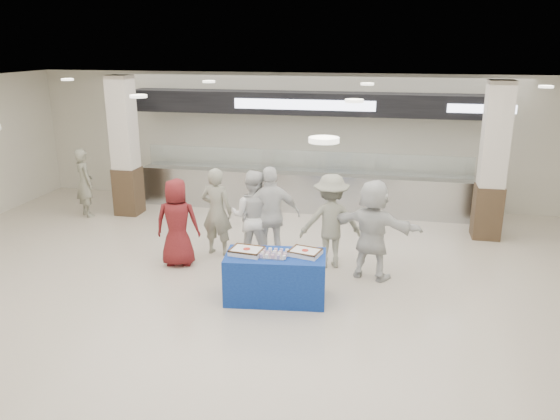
% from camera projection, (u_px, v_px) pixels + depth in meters
% --- Properties ---
extents(ground, '(14.00, 14.00, 0.00)m').
position_uv_depth(ground, '(246.00, 311.00, 8.25)').
color(ground, beige).
rests_on(ground, ground).
extents(serving_line, '(8.70, 0.85, 2.80)m').
position_uv_depth(serving_line, '(305.00, 162.00, 12.95)').
color(serving_line, '#B4B7BB').
rests_on(serving_line, ground).
extents(column_left, '(0.55, 0.55, 3.20)m').
position_uv_depth(column_left, '(125.00, 150.00, 12.51)').
color(column_left, '#3A2A1A').
rests_on(column_left, ground).
extents(column_right, '(0.55, 0.55, 3.20)m').
position_uv_depth(column_right, '(493.00, 165.00, 10.94)').
color(column_right, '#3A2A1A').
rests_on(column_right, ground).
extents(display_table, '(1.63, 0.96, 0.75)m').
position_uv_depth(display_table, '(276.00, 277.00, 8.53)').
color(display_table, '#163B97').
rests_on(display_table, ground).
extents(sheet_cake_left, '(0.53, 0.43, 0.10)m').
position_uv_depth(sheet_cake_left, '(247.00, 251.00, 8.45)').
color(sheet_cake_left, white).
rests_on(sheet_cake_left, display_table).
extents(sheet_cake_right, '(0.53, 0.45, 0.10)m').
position_uv_depth(sheet_cake_right, '(305.00, 252.00, 8.40)').
color(sheet_cake_right, white).
rests_on(sheet_cake_right, display_table).
extents(cupcake_tray, '(0.45, 0.34, 0.07)m').
position_uv_depth(cupcake_tray, '(271.00, 254.00, 8.37)').
color(cupcake_tray, '#AEAEB3').
rests_on(cupcake_tray, display_table).
extents(civilian_maroon, '(0.86, 0.64, 1.61)m').
position_uv_depth(civilian_maroon, '(177.00, 223.00, 9.75)').
color(civilian_maroon, maroon).
rests_on(civilian_maroon, ground).
extents(soldier_a, '(0.66, 0.47, 1.68)m').
position_uv_depth(soldier_a, '(217.00, 212.00, 10.25)').
color(soldier_a, gray).
rests_on(soldier_a, ground).
extents(chef_tall, '(0.85, 0.67, 1.72)m').
position_uv_depth(chef_tall, '(253.00, 216.00, 9.91)').
color(chef_tall, white).
rests_on(chef_tall, ground).
extents(chef_short, '(1.14, 0.82, 1.80)m').
position_uv_depth(chef_short, '(271.00, 216.00, 9.81)').
color(chef_short, white).
rests_on(chef_short, ground).
extents(soldier_b, '(1.23, 0.90, 1.70)m').
position_uv_depth(soldier_b, '(331.00, 221.00, 9.68)').
color(soldier_b, gray).
rests_on(soldier_b, ground).
extents(civilian_white, '(1.69, 0.95, 1.74)m').
position_uv_depth(civilian_white, '(373.00, 230.00, 9.18)').
color(civilian_white, white).
rests_on(civilian_white, ground).
extents(soldier_bg, '(0.69, 0.65, 1.58)m').
position_uv_depth(soldier_bg, '(85.00, 183.00, 12.56)').
color(soldier_bg, gray).
rests_on(soldier_bg, ground).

